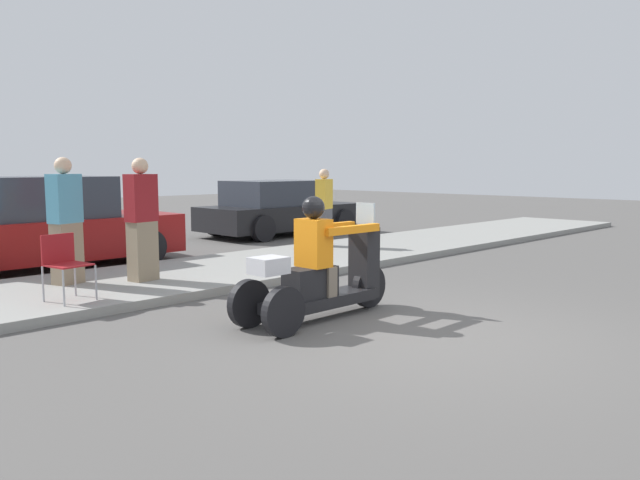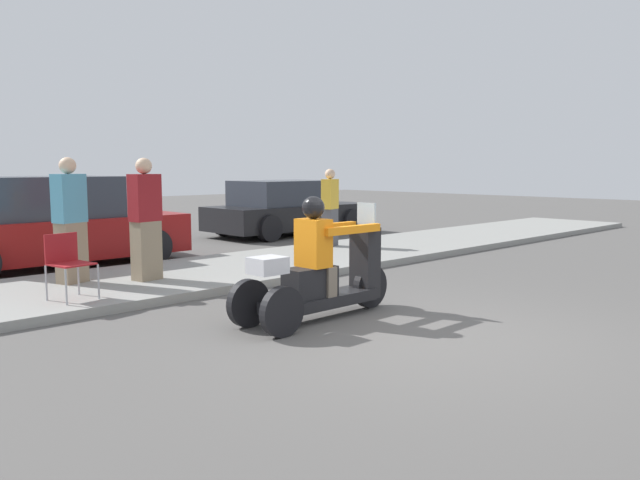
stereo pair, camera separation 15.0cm
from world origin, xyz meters
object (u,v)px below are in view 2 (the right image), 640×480
(spectator_by_tree, at_px, (70,223))
(parked_car_lot_far, at_px, (47,225))
(motorcycle_trike, at_px, (320,275))
(folding_chair_set_back, at_px, (67,259))
(spectator_mid_group, at_px, (146,221))
(parked_car_lot_right, at_px, (287,209))
(spectator_end_of_line, at_px, (330,209))

(spectator_by_tree, height_order, parked_car_lot_far, spectator_by_tree)
(motorcycle_trike, xyz_separation_m, parked_car_lot_far, (-0.84, 6.07, 0.23))
(folding_chair_set_back, distance_m, parked_car_lot_far, 3.63)
(folding_chair_set_back, relative_size, parked_car_lot_far, 0.18)
(spectator_mid_group, height_order, folding_chair_set_back, spectator_mid_group)
(motorcycle_trike, distance_m, parked_car_lot_right, 9.21)
(parked_car_lot_far, xyz_separation_m, parked_car_lot_right, (6.56, 1.14, -0.08))
(spectator_mid_group, xyz_separation_m, folding_chair_set_back, (-1.37, -0.53, -0.35))
(folding_chair_set_back, bearing_deg, parked_car_lot_right, 31.23)
(motorcycle_trike, xyz_separation_m, spectator_mid_group, (-0.52, 3.13, 0.46))
(motorcycle_trike, bearing_deg, folding_chair_set_back, 126.07)
(spectator_mid_group, xyz_separation_m, parked_car_lot_right, (6.23, 4.08, -0.30))
(spectator_mid_group, xyz_separation_m, spectator_by_tree, (-0.89, 0.52, 0.00))
(motorcycle_trike, relative_size, parked_car_lot_right, 0.52)
(spectator_by_tree, bearing_deg, spectator_mid_group, -30.48)
(motorcycle_trike, relative_size, spectator_end_of_line, 1.39)
(folding_chair_set_back, bearing_deg, parked_car_lot_far, 73.16)
(parked_car_lot_right, bearing_deg, spectator_mid_group, -146.79)
(spectator_mid_group, height_order, spectator_by_tree, spectator_by_tree)
(motorcycle_trike, distance_m, spectator_end_of_line, 5.85)
(spectator_by_tree, distance_m, parked_car_lot_right, 7.97)
(spectator_mid_group, height_order, spectator_end_of_line, spectator_mid_group)
(spectator_mid_group, relative_size, spectator_by_tree, 1.00)
(spectator_end_of_line, distance_m, folding_chair_set_back, 6.26)
(spectator_end_of_line, xyz_separation_m, folding_chair_set_back, (-6.08, -1.46, -0.27))
(motorcycle_trike, height_order, spectator_mid_group, spectator_mid_group)
(spectator_end_of_line, distance_m, parked_car_lot_right, 3.51)
(motorcycle_trike, height_order, spectator_by_tree, spectator_by_tree)
(motorcycle_trike, relative_size, folding_chair_set_back, 2.73)
(spectator_by_tree, distance_m, folding_chair_set_back, 1.22)
(folding_chair_set_back, xyz_separation_m, parked_car_lot_far, (1.05, 3.47, 0.13))
(spectator_mid_group, xyz_separation_m, spectator_end_of_line, (4.71, 0.93, -0.08))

